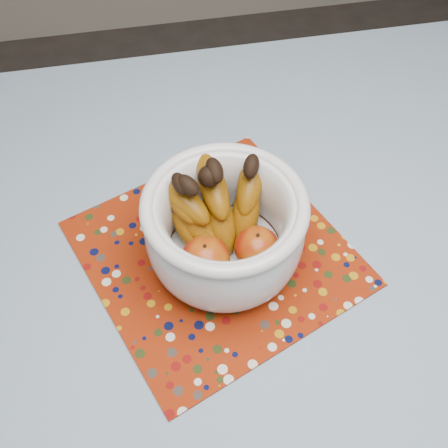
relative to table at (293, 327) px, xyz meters
name	(u,v)px	position (x,y,z in m)	size (l,w,h in m)	color
table	(293,327)	(0.00, 0.00, 0.00)	(1.20, 1.20, 0.75)	brown
tablecloth	(299,303)	(0.00, 0.00, 0.08)	(1.32, 1.32, 0.01)	slate
placemat	(216,253)	(-0.11, 0.11, 0.09)	(0.39, 0.39, 0.00)	maroon
fruit_bowl	(219,221)	(-0.10, 0.11, 0.17)	(0.25, 0.25, 0.18)	silver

